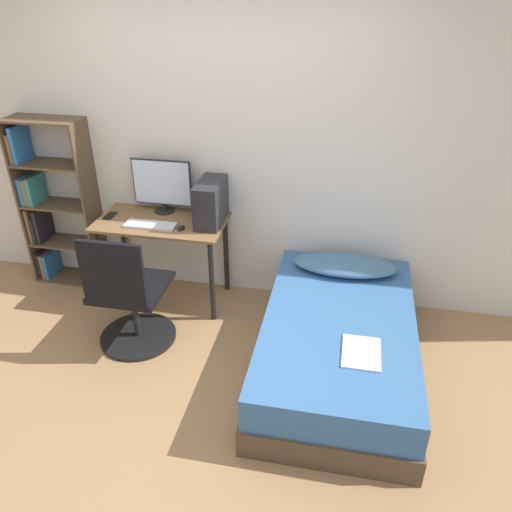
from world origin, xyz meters
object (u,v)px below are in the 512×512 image
office_chair (130,303)px  bed (337,344)px  keyboard (150,225)px  bookshelf (50,207)px  pc_tower (211,202)px  monitor (162,185)px

office_chair → bed: office_chair is taller
office_chair → keyboard: 0.66m
bookshelf → bed: size_ratio=0.83×
bookshelf → office_chair: 1.36m
bookshelf → office_chair: bookshelf is taller
office_chair → pc_tower: bearing=57.6°
monitor → keyboard: 0.38m
office_chair → pc_tower: size_ratio=2.43×
keyboard → pc_tower: pc_tower is taller
office_chair → bed: (1.55, 0.03, -0.16)m
office_chair → pc_tower: 1.01m
office_chair → pc_tower: (0.45, 0.71, 0.55)m
office_chair → monitor: (0.00, 0.84, 0.62)m
keyboard → pc_tower: (0.46, 0.17, 0.16)m
pc_tower → bed: bearing=-32.0°
bookshelf → office_chair: bearing=-36.9°
pc_tower → keyboard: bearing=-159.5°
office_chair → monitor: bearing=89.8°
bed → keyboard: size_ratio=4.40×
monitor → office_chair: bearing=-90.2°
office_chair → bed: 1.56m
keyboard → bed: bearing=-18.3°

